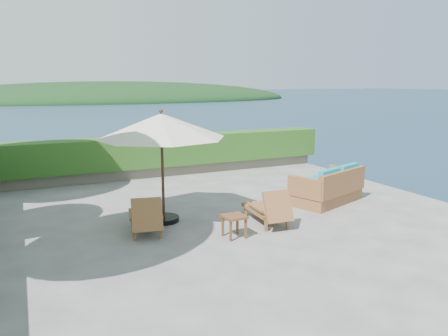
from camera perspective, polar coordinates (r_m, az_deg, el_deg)
name	(u,v)px	position (r m, az deg, el deg)	size (l,w,h in m)	color
ground	(227,223)	(9.94, 0.38, -7.18)	(12.00, 12.00, 0.00)	gray
foundation	(227,286)	(10.54, 0.37, -15.21)	(12.00, 12.00, 3.00)	#575045
offshore_island	(115,100)	(151.46, -14.04, 8.57)	(126.00, 57.60, 12.60)	black
planter_wall_far	(156,170)	(14.99, -8.82, -0.31)	(12.00, 0.60, 0.36)	#70685A
hedge_far	(156,151)	(14.87, -8.89, 2.23)	(12.40, 0.90, 1.00)	#1F4614
patio_umbrella	(161,127)	(9.71, -8.18, 5.33)	(3.28, 3.28, 2.56)	black
lounge_left	(146,216)	(9.37, -10.20, -6.24)	(0.88, 1.57, 0.86)	brown
lounge_right	(268,209)	(9.81, 5.81, -5.31)	(0.74, 1.53, 0.86)	brown
side_table	(234,219)	(8.95, 1.34, -6.71)	(0.46, 0.46, 0.47)	brown
wicker_loveseat	(329,188)	(11.78, 13.49, -2.60)	(2.27, 1.67, 1.00)	brown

